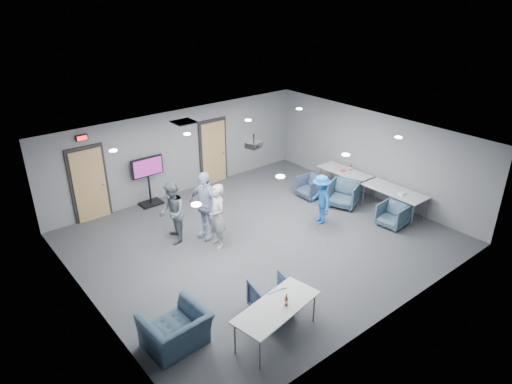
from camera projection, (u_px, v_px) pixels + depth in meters
floor at (261, 239)px, 12.19m from camera, size 9.00×9.00×0.00m
ceiling at (262, 143)px, 11.05m from camera, size 9.00×9.00×0.00m
wall_back at (181, 152)px, 14.43m from camera, size 9.00×0.02×2.70m
wall_front at (393, 262)px, 8.81m from camera, size 9.00×0.02×2.70m
wall_left at (87, 254)px, 9.05m from camera, size 0.02×8.00×2.70m
wall_right at (372, 155)px, 14.19m from camera, size 0.02×8.00×2.70m
door_left at (90, 185)px, 12.81m from camera, size 1.06×0.17×2.24m
door_right at (213, 152)px, 15.21m from camera, size 1.06×0.17×2.24m
exit_sign at (82, 138)px, 12.21m from camera, size 0.32×0.08×0.16m
hvac_diffuser at (184, 122)px, 12.74m from camera, size 0.60×0.60×0.03m
downlights at (262, 144)px, 11.05m from camera, size 6.18×3.78×0.02m
person_a at (217, 216)px, 11.53m from camera, size 0.53×0.70×1.72m
person_b at (172, 213)px, 11.75m from camera, size 0.91×1.00×1.68m
person_c at (205, 205)px, 11.92m from camera, size 0.71×1.18×1.88m
person_d at (321, 199)px, 12.74m from camera, size 0.84×1.06×1.44m
chair_right_a at (311, 187)px, 14.43m from camera, size 0.79×0.76×0.69m
chair_right_b at (344, 194)px, 13.84m from camera, size 1.11×1.10×0.78m
chair_right_c at (392, 215)px, 12.72m from camera, size 0.79×0.77×0.66m
chair_front_a at (272, 297)px, 9.38m from camera, size 0.93×0.95×0.74m
chair_front_b at (176, 330)px, 8.50m from camera, size 1.19×1.06×0.74m
table_right_a at (345, 172)px, 14.62m from camera, size 0.73×1.76×0.73m
table_right_b at (395, 192)px, 13.29m from camera, size 0.78×1.87×0.73m
table_front_left at (277, 308)px, 8.59m from camera, size 1.93×1.06×0.73m
bottle_front at (286, 301)px, 8.55m from camera, size 0.07×0.07×0.26m
bottle_right at (351, 168)px, 14.62m from camera, size 0.07×0.07×0.25m
snack_box at (343, 171)px, 14.57m from camera, size 0.19×0.14×0.04m
wrapper at (402, 194)px, 13.00m from camera, size 0.23×0.17×0.05m
tv_stand at (149, 178)px, 13.71m from camera, size 1.00×0.48×1.54m
projector at (254, 145)px, 11.84m from camera, size 0.45×0.42×0.37m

